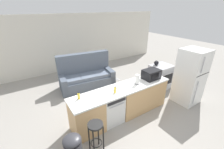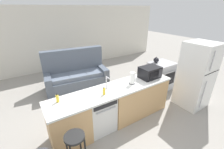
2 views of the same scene
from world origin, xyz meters
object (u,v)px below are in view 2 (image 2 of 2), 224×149
kettle (156,60)px  dish_soap_bottle (57,99)px  refrigerator (196,76)px  couch (76,75)px  bar_stool (76,146)px  stove_range (161,76)px  paper_towel_roll (132,78)px  microwave (150,72)px  soap_bottle (104,91)px  dishwasher (99,113)px

kettle → dish_soap_bottle: bearing=-170.6°
refrigerator → dish_soap_bottle: refrigerator is taller
couch → bar_stool: bearing=-110.3°
stove_range → refrigerator: 1.18m
paper_towel_roll → kettle: bearing=24.3°
stove_range → microwave: 1.41m
microwave → soap_bottle: size_ratio=2.84×
dishwasher → stove_range: size_ratio=0.93×
dishwasher → refrigerator: (2.60, -0.55, 0.46)m
couch → paper_towel_roll: bearing=-75.6°
paper_towel_roll → dish_soap_bottle: size_ratio=1.60×
stove_range → microwave: (-1.15, -0.55, 0.59)m
dish_soap_bottle → paper_towel_roll: bearing=-6.3°
dishwasher → stove_range: stove_range is taller
stove_range → bar_stool: (-3.36, -1.19, 0.08)m
dishwasher → kettle: (2.43, 0.68, 0.56)m
refrigerator → bar_stool: (-3.36, -0.09, -0.34)m
dishwasher → soap_bottle: 0.57m
dishwasher → bar_stool: size_ratio=1.14×
microwave → dish_soap_bottle: microwave is taller
microwave → dish_soap_bottle: (-2.22, 0.15, -0.07)m
microwave → couch: couch is taller
microwave → paper_towel_roll: (-0.59, -0.03, -0.00)m
bar_stool → kettle: bearing=22.4°
microwave → refrigerator: bearing=-25.4°
dish_soap_bottle → bar_stool: size_ratio=0.24×
soap_bottle → kettle: 2.47m
refrigerator → couch: (-2.31, 2.75, -0.48)m
refrigerator → dish_soap_bottle: size_ratio=9.96×
kettle → dishwasher: bearing=-164.4°
dish_soap_bottle → kettle: bearing=9.4°
paper_towel_roll → refrigerator: bearing=-16.6°
dishwasher → paper_towel_roll: 1.06m
paper_towel_roll → soap_bottle: 0.78m
dishwasher → dish_soap_bottle: (-0.77, 0.15, 0.55)m
stove_range → bar_stool: bearing=-160.5°
paper_towel_roll → dishwasher: bearing=178.0°
dishwasher → couch: bearing=82.6°
microwave → couch: bearing=117.8°
microwave → bar_stool: (-2.21, -0.64, -0.50)m
refrigerator → paper_towel_roll: (-1.74, 0.52, 0.16)m
bar_stool → stove_range: bearing=19.5°
paper_towel_roll → bar_stool: 1.80m
dishwasher → soap_bottle: soap_bottle is taller
dishwasher → refrigerator: size_ratio=0.48×
dishwasher → bar_stool: dishwasher is taller
kettle → soap_bottle: bearing=-161.9°
dishwasher → stove_range: 2.66m
soap_bottle → couch: 2.37m
dish_soap_bottle → bar_stool: dish_soap_bottle is taller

